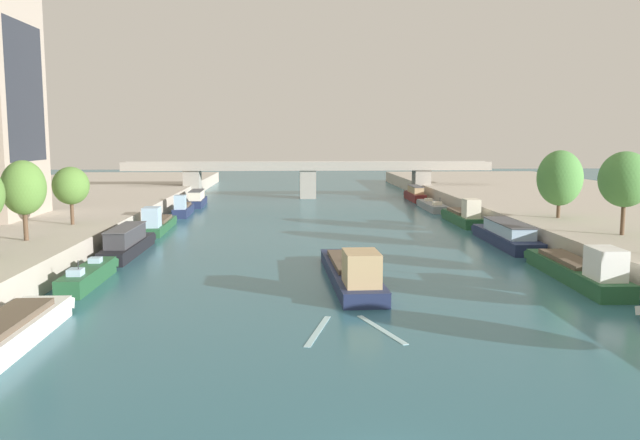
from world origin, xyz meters
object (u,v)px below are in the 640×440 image
object	(u,v)px
moored_boat_right_near	(432,206)
moored_boat_right_end	(415,194)
moored_boat_left_second	(127,243)
tree_right_distant	(625,179)
moored_boat_left_end	(183,209)
moored_boat_left_lone	(197,199)
tree_right_past_mid	(560,178)
moored_boat_left_gap_after	(88,275)
tree_left_midway	(23,188)
tree_left_past_mid	(71,186)
bridge_far	(308,175)
moored_boat_right_lone	(463,216)
moored_boat_right_midway	(506,235)
moored_boat_right_upstream	(579,269)
moored_boat_left_upstream	(158,223)
barge_midriver	(352,271)

from	to	relation	value
moored_boat_right_near	moored_boat_right_end	bearing A→B (deg)	89.76
moored_boat_left_second	tree_right_distant	size ratio (longest dim) A/B	1.86
moored_boat_right_end	moored_boat_left_end	bearing A→B (deg)	-152.04
moored_boat_left_lone	moored_boat_right_end	bearing A→B (deg)	10.73
moored_boat_left_second	tree_right_past_mid	xyz separation A→B (m)	(43.55, 6.86, 5.44)
moored_boat_left_gap_after	tree_left_midway	size ratio (longest dim) A/B	1.56
moored_boat_left_lone	tree_left_past_mid	xyz separation A→B (m)	(-6.71, -39.21, 5.09)
tree_left_past_mid	tree_right_past_mid	xyz separation A→B (m)	(49.76, 2.96, 0.42)
moored_boat_left_end	bridge_far	distance (m)	30.81
moored_boat_left_second	moored_boat_right_lone	distance (m)	41.71
moored_boat_left_lone	moored_boat_right_midway	size ratio (longest dim) A/B	0.71
moored_boat_left_end	moored_boat_right_upstream	distance (m)	57.36
tree_right_past_mid	moored_boat_left_end	bearing A→B (deg)	151.17
moored_boat_left_end	moored_boat_right_midway	xyz separation A→B (m)	(36.73, -27.00, 0.10)
moored_boat_left_gap_after	tree_left_past_mid	xyz separation A→B (m)	(-6.32, 16.32, 5.46)
tree_right_past_mid	bridge_far	world-z (taller)	tree_right_past_mid
moored_boat_left_upstream	moored_boat_right_end	world-z (taller)	moored_boat_left_upstream
moored_boat_right_upstream	tree_right_past_mid	xyz separation A→B (m)	(6.79, 20.40, 5.56)
tree_left_midway	tree_left_past_mid	world-z (taller)	tree_left_midway
moored_boat_left_upstream	moored_boat_left_end	distance (m)	15.50
moored_boat_left_gap_after	moored_boat_right_lone	size ratio (longest dim) A/B	0.79
moored_boat_left_second	moored_boat_right_upstream	distance (m)	39.17
moored_boat_left_gap_after	moored_boat_right_upstream	bearing A→B (deg)	-1.76
moored_boat_left_lone	barge_midriver	bearing A→B (deg)	-71.18
moored_boat_left_gap_after	moored_boat_right_upstream	xyz separation A→B (m)	(36.65, -1.12, 0.32)
barge_midriver	moored_boat_right_midway	size ratio (longest dim) A/B	1.15
moored_boat_left_end	moored_boat_right_upstream	world-z (taller)	moored_boat_right_upstream
moored_boat_right_upstream	moored_boat_left_lone	bearing A→B (deg)	122.62
moored_boat_right_upstream	tree_left_past_mid	distance (m)	46.66
moored_boat_right_lone	tree_right_past_mid	size ratio (longest dim) A/B	1.84
moored_boat_right_upstream	moored_boat_left_upstream	bearing A→B (deg)	142.14
moored_boat_left_lone	tree_right_distant	world-z (taller)	tree_right_distant
moored_boat_left_end	moored_boat_right_lone	xyz separation A→B (m)	(36.53, -11.02, 0.11)
barge_midriver	moored_boat_left_second	xyz separation A→B (m)	(-19.70, 13.21, 0.17)
moored_boat_right_lone	tree_right_distant	bearing A→B (deg)	-73.45
moored_boat_left_second	barge_midriver	bearing A→B (deg)	-33.84
moored_boat_left_end	tree_left_past_mid	size ratio (longest dim) A/B	1.81
moored_boat_right_lone	bridge_far	bearing A→B (deg)	117.29
bridge_far	moored_boat_right_upstream	bearing A→B (deg)	-75.04
tree_left_midway	tree_right_past_mid	distance (m)	51.97
moored_boat_left_gap_after	moored_boat_left_second	size ratio (longest dim) A/B	0.77
moored_boat_left_gap_after	moored_boat_left_upstream	bearing A→B (deg)	90.67
moored_boat_left_lone	moored_boat_right_near	world-z (taller)	moored_boat_left_lone
moored_boat_left_end	moored_boat_right_lone	size ratio (longest dim) A/B	0.78
moored_boat_left_gap_after	bridge_far	world-z (taller)	bridge_far
moored_boat_left_second	moored_boat_left_lone	world-z (taller)	moored_boat_left_second
moored_boat_left_second	moored_boat_left_end	size ratio (longest dim) A/B	1.33
moored_boat_left_upstream	moored_boat_right_end	size ratio (longest dim) A/B	1.20
moored_boat_left_gap_after	moored_boat_left_end	xyz separation A→B (m)	(0.14, 43.11, 0.24)
moored_boat_left_gap_after	bridge_far	bearing A→B (deg)	74.96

